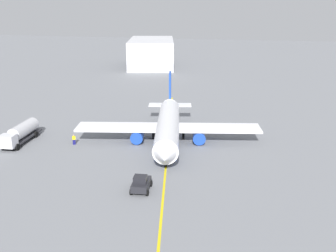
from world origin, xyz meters
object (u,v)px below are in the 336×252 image
object	(u,v)px
pushback_tug	(141,184)
safety_cone_nose	(138,179)
airplane	(168,127)
fuel_tanker	(21,133)
refueling_worker	(74,140)

from	to	relation	value
pushback_tug	safety_cone_nose	world-z (taller)	pushback_tug
airplane	fuel_tanker	bearing A→B (deg)	-76.73
fuel_tanker	safety_cone_nose	distance (m)	25.96
fuel_tanker	safety_cone_nose	xyz separation A→B (m)	(10.38, 23.75, -1.39)
pushback_tug	safety_cone_nose	size ratio (longest dim) A/B	5.62
fuel_tanker	safety_cone_nose	bearing A→B (deg)	66.40
fuel_tanker	pushback_tug	distance (m)	28.06
fuel_tanker	pushback_tug	size ratio (longest dim) A/B	2.77
airplane	refueling_worker	size ratio (longest dim) A/B	18.40
airplane	refueling_worker	bearing A→B (deg)	-72.97
refueling_worker	safety_cone_nose	xyz separation A→B (m)	(11.46, 14.63, -0.49)
fuel_tanker	pushback_tug	xyz separation A→B (m)	(12.86, 24.93, -0.72)
refueling_worker	safety_cone_nose	size ratio (longest dim) A/B	2.55
pushback_tug	refueling_worker	world-z (taller)	pushback_tug
airplane	safety_cone_nose	world-z (taller)	airplane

